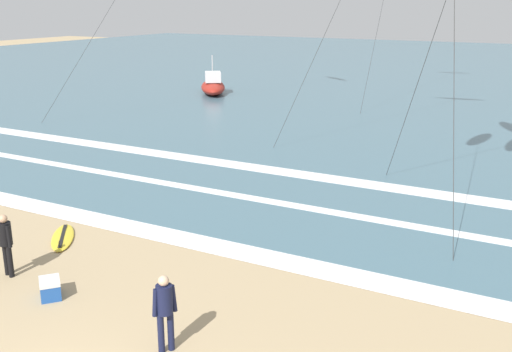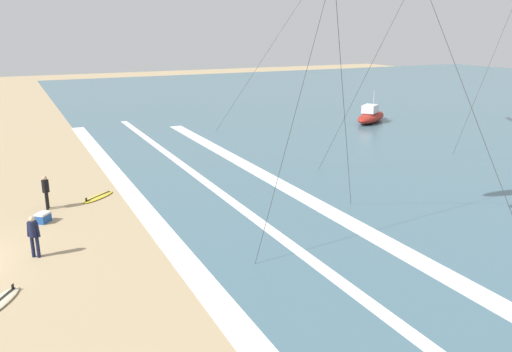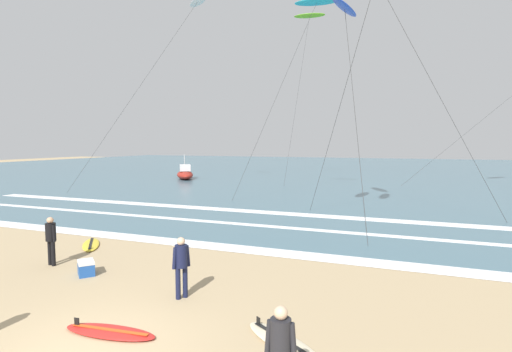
{
  "view_description": "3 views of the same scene",
  "coord_description": "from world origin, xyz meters",
  "px_view_note": "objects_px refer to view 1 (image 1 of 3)",
  "views": [
    {
      "loc": [
        6.77,
        -5.27,
        6.56
      ],
      "look_at": [
        -0.34,
        7.74,
        2.21
      ],
      "focal_mm": 42.22,
      "sensor_mm": 36.0,
      "label": 1
    },
    {
      "loc": [
        19.46,
        2.62,
        8.12
      ],
      "look_at": [
        2.86,
        10.66,
        2.79
      ],
      "focal_mm": 36.09,
      "sensor_mm": 36.0,
      "label": 2
    },
    {
      "loc": [
        5.62,
        -5.58,
        4.02
      ],
      "look_at": [
        0.3,
        8.34,
        2.73
      ],
      "focal_mm": 27.49,
      "sensor_mm": 36.0,
      "label": 3
    }
  ],
  "objects_px": {
    "surfer_background_far": "(165,307)",
    "offshore_boat": "(213,86)",
    "surfboard_near_water": "(63,237)",
    "surfer_foreground_main": "(6,240)",
    "cooler_box": "(50,288)"
  },
  "relations": [
    {
      "from": "surfer_foreground_main",
      "to": "surfer_background_far",
      "type": "relative_size",
      "value": 1.0
    },
    {
      "from": "surfer_foreground_main",
      "to": "cooler_box",
      "type": "height_order",
      "value": "surfer_foreground_main"
    },
    {
      "from": "offshore_boat",
      "to": "surfer_foreground_main",
      "type": "bearing_deg",
      "value": -67.0
    },
    {
      "from": "surfboard_near_water",
      "to": "offshore_boat",
      "type": "height_order",
      "value": "offshore_boat"
    },
    {
      "from": "surfer_foreground_main",
      "to": "surfer_background_far",
      "type": "height_order",
      "value": "same"
    },
    {
      "from": "surfer_background_far",
      "to": "surfboard_near_water",
      "type": "xyz_separation_m",
      "value": [
        -6.06,
        3.19,
        -0.91
      ]
    },
    {
      "from": "surfer_foreground_main",
      "to": "cooler_box",
      "type": "bearing_deg",
      "value": -10.51
    },
    {
      "from": "surfer_background_far",
      "to": "surfboard_near_water",
      "type": "height_order",
      "value": "surfer_background_far"
    },
    {
      "from": "offshore_boat",
      "to": "cooler_box",
      "type": "relative_size",
      "value": 6.95
    },
    {
      "from": "surfer_background_far",
      "to": "surfboard_near_water",
      "type": "relative_size",
      "value": 0.8
    },
    {
      "from": "surfer_foreground_main",
      "to": "surfboard_near_water",
      "type": "height_order",
      "value": "surfer_foreground_main"
    },
    {
      "from": "offshore_boat",
      "to": "cooler_box",
      "type": "distance_m",
      "value": 31.31
    },
    {
      "from": "surfer_background_far",
      "to": "cooler_box",
      "type": "xyz_separation_m",
      "value": [
        -3.66,
        0.5,
        -0.74
      ]
    },
    {
      "from": "surfboard_near_water",
      "to": "offshore_boat",
      "type": "distance_m",
      "value": 27.86
    },
    {
      "from": "surfer_background_far",
      "to": "offshore_boat",
      "type": "bearing_deg",
      "value": 121.01
    }
  ]
}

